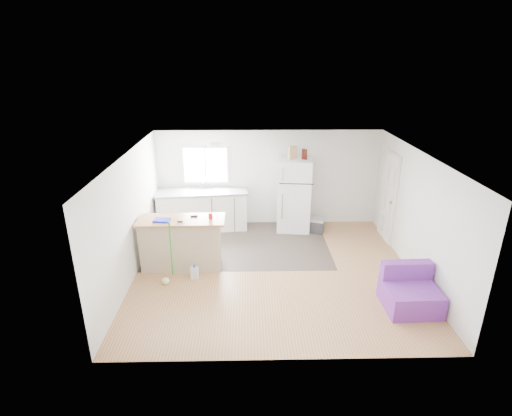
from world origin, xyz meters
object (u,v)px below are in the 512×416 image
Objects in this scene: purple_seat at (410,293)px; bottle_left at (306,154)px; cooler at (314,225)px; blue_tray at (162,220)px; peninsula at (181,243)px; red_cup at (210,216)px; kitchen_cabinets at (202,210)px; bottle_right at (303,154)px; mop at (167,272)px; cardboard_box at (292,153)px; cleaner_jug at (195,273)px; refrigerator at (294,195)px.

bottle_left is (-1.42, 3.26, 1.66)m from purple_seat.
blue_tray is (-3.31, -1.74, 0.89)m from cooler.
blue_tray reaches higher than peninsula.
kitchen_cabinets is at bearing 101.58° from red_cup.
peninsula is 6.91× the size of bottle_right.
cardboard_box is (2.60, 2.49, 1.71)m from mop.
cleaner_jug is 3.76m from bottle_left.
purple_seat is (1.15, -3.14, 0.08)m from cooler.
cleaner_jug is 0.53m from mop.
peninsula is at bearing -146.78° from bottle_left.
cleaner_jug is (-2.17, -2.36, -0.77)m from refrigerator.
cooler reaches higher than cleaner_jug.
cardboard_box is 1.20× the size of bottle_left.
cooler is 1.86m from cardboard_box.
peninsula is 0.64m from blue_tray.
bottle_right is (2.04, 1.81, 0.80)m from red_cup.
blue_tray is at bearing -148.53° from bottle_left.
bottle_left reaches higher than refrigerator.
blue_tray is 3.46m from cardboard_box.
cleaner_jug is at bearing -93.96° from kitchen_cabinets.
kitchen_cabinets is 2.79m from cooler.
cleaner_jug is at bearing -135.37° from bottle_right.
mop reaches higher than cleaner_jug.
cardboard_box is 0.25m from bottle_right.
cooler is at bearing 55.92° from cleaner_jug.
red_cup is (-2.37, -1.64, 0.93)m from cooler.
refrigerator is 3.43m from blue_tray.
red_cup is 0.95m from blue_tray.
peninsula is (-0.22, -1.91, 0.03)m from kitchen_cabinets.
kitchen_cabinets is at bearing 176.77° from bottle_left.
bottle_left is at bearing 31.47° from blue_tray.
mop reaches higher than red_cup.
cardboard_box is (2.18, -0.07, 1.44)m from kitchen_cabinets.
cardboard_box is (2.41, 1.85, 1.41)m from peninsula.
refrigerator is 5.98× the size of blue_tray.
mop is at bearing -140.85° from red_cup.
bottle_left is at bearing -40.50° from bottle_right.
peninsula is 1.30× the size of mop.
cleaner_jug is 1.20× the size of bottle_left.
refrigerator reaches higher than kitchen_cabinets.
blue_tray is at bearing -147.46° from bottle_right.
cleaner_jug is 1.21m from blue_tray.
cooler is 1.86× the size of cardboard_box.
peninsula is at bearing -137.11° from refrigerator.
refrigerator is 3.22× the size of cooler.
kitchen_cabinets reaches higher than blue_tray.
mop is (-4.32, 0.84, -0.03)m from purple_seat.
mop reaches higher than blue_tray.
blue_tray is 1.00× the size of cardboard_box.
kitchen_cabinets is at bearing 178.26° from cardboard_box.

